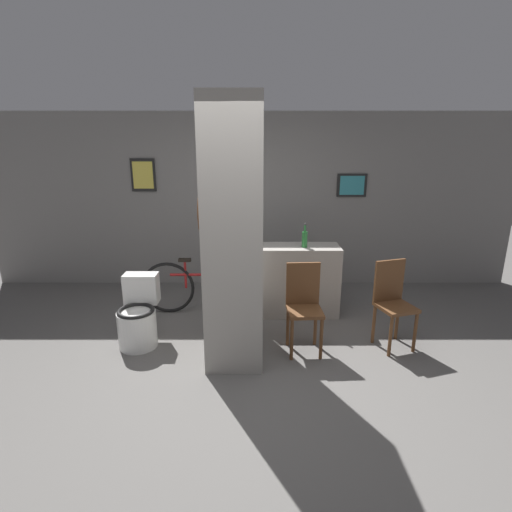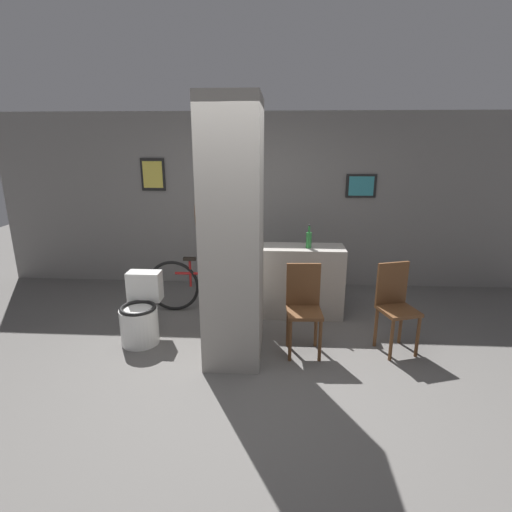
% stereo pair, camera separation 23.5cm
% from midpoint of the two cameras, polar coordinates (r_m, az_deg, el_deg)
% --- Properties ---
extents(ground_plane, '(14.00, 14.00, 0.00)m').
position_cam_midpoint_polar(ground_plane, '(4.06, 0.20, -16.55)').
color(ground_plane, '#5B5956').
extents(wall_back, '(8.00, 0.09, 2.60)m').
position_cam_midpoint_polar(wall_back, '(6.11, 1.58, 7.80)').
color(wall_back, gray).
rests_on(wall_back, ground_plane).
extents(pillar_center, '(0.59, 0.95, 2.60)m').
position_cam_midpoint_polar(pillar_center, '(4.00, -1.53, 3.26)').
color(pillar_center, gray).
rests_on(pillar_center, ground_plane).
extents(counter_shelf, '(1.14, 0.44, 0.91)m').
position_cam_midpoint_polar(counter_shelf, '(5.18, 7.34, -3.57)').
color(counter_shelf, gray).
rests_on(counter_shelf, ground_plane).
extents(toilet, '(0.42, 0.58, 0.75)m').
position_cam_midpoint_polar(toilet, '(4.68, -14.75, -8.12)').
color(toilet, silver).
rests_on(toilet, ground_plane).
extents(chair_near_pillar, '(0.38, 0.38, 0.96)m').
position_cam_midpoint_polar(chair_near_pillar, '(4.28, 8.40, -6.93)').
color(chair_near_pillar, brown).
rests_on(chair_near_pillar, ground_plane).
extents(chair_by_doorway, '(0.45, 0.45, 0.96)m').
position_cam_midpoint_polar(chair_by_doorway, '(4.56, 20.70, -6.35)').
color(chair_by_doorway, brown).
rests_on(chair_by_doorway, ground_plane).
extents(bicycle, '(1.64, 0.42, 0.74)m').
position_cam_midpoint_polar(bicycle, '(5.27, -5.50, -4.25)').
color(bicycle, black).
rests_on(bicycle, ground_plane).
extents(bottle_tall, '(0.07, 0.07, 0.30)m').
position_cam_midpoint_polar(bottle_tall, '(4.98, 8.90, 2.37)').
color(bottle_tall, '#267233').
rests_on(bottle_tall, counter_shelf).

